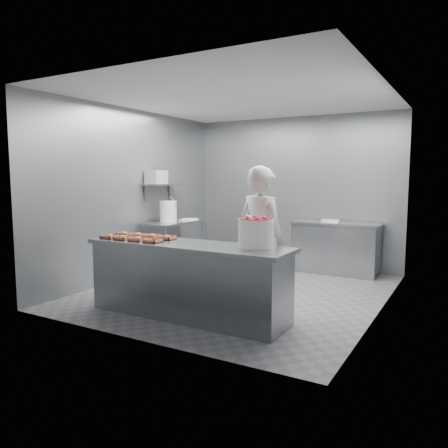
{
  "coord_description": "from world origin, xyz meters",
  "views": [
    {
      "loc": [
        2.95,
        -5.62,
        1.71
      ],
      "look_at": [
        -0.15,
        -0.2,
        1.01
      ],
      "focal_mm": 35.0,
      "sensor_mm": 36.0,
      "label": 1
    }
  ],
  "objects_px": {
    "tray_2": "(138,239)",
    "tray_7": "(167,238)",
    "glaze_bucket": "(168,211)",
    "service_counter": "(188,280)",
    "prep_table": "(173,238)",
    "tray_1": "(123,238)",
    "back_counter": "(335,248)",
    "tray_5": "(138,235)",
    "tray_0": "(109,236)",
    "appliance": "(156,177)",
    "tray_3": "(153,241)",
    "tray_6": "(152,236)",
    "tray_4": "(125,234)",
    "strawberry_tub": "(256,232)",
    "worker": "(261,240)"
  },
  "relations": [
    {
      "from": "tray_2",
      "to": "tray_7",
      "type": "distance_m",
      "value": 0.37
    },
    {
      "from": "glaze_bucket",
      "to": "service_counter",
      "type": "bearing_deg",
      "value": -47.71
    },
    {
      "from": "prep_table",
      "to": "tray_1",
      "type": "relative_size",
      "value": 6.4
    },
    {
      "from": "tray_1",
      "to": "glaze_bucket",
      "type": "relative_size",
      "value": 0.42
    },
    {
      "from": "back_counter",
      "to": "tray_5",
      "type": "height_order",
      "value": "tray_5"
    },
    {
      "from": "tray_0",
      "to": "appliance",
      "type": "xyz_separation_m",
      "value": [
        -0.69,
        1.86,
        0.76
      ]
    },
    {
      "from": "tray_3",
      "to": "tray_6",
      "type": "xyz_separation_m",
      "value": [
        -0.24,
        0.29,
        0.0
      ]
    },
    {
      "from": "tray_7",
      "to": "appliance",
      "type": "distance_m",
      "value": 2.25
    },
    {
      "from": "tray_4",
      "to": "tray_5",
      "type": "bearing_deg",
      "value": 0.0
    },
    {
      "from": "tray_0",
      "to": "glaze_bucket",
      "type": "height_order",
      "value": "glaze_bucket"
    },
    {
      "from": "tray_5",
      "to": "tray_4",
      "type": "bearing_deg",
      "value": 180.0
    },
    {
      "from": "tray_4",
      "to": "tray_2",
      "type": "bearing_deg",
      "value": -30.71
    },
    {
      "from": "tray_6",
      "to": "prep_table",
      "type": "bearing_deg",
      "value": 119.06
    },
    {
      "from": "tray_1",
      "to": "tray_6",
      "type": "height_order",
      "value": "same"
    },
    {
      "from": "service_counter",
      "to": "appliance",
      "type": "height_order",
      "value": "appliance"
    },
    {
      "from": "tray_1",
      "to": "tray_4",
      "type": "xyz_separation_m",
      "value": [
        -0.24,
        0.29,
        0.0
      ]
    },
    {
      "from": "tray_4",
      "to": "strawberry_tub",
      "type": "relative_size",
      "value": 0.47
    },
    {
      "from": "service_counter",
      "to": "back_counter",
      "type": "distance_m",
      "value": 3.37
    },
    {
      "from": "worker",
      "to": "appliance",
      "type": "relative_size",
      "value": 5.95
    },
    {
      "from": "tray_1",
      "to": "tray_6",
      "type": "relative_size",
      "value": 1.0
    },
    {
      "from": "tray_4",
      "to": "tray_5",
      "type": "distance_m",
      "value": 0.24
    },
    {
      "from": "tray_3",
      "to": "worker",
      "type": "xyz_separation_m",
      "value": [
        1.1,
        0.74,
        -0.01
      ]
    },
    {
      "from": "tray_2",
      "to": "tray_6",
      "type": "xyz_separation_m",
      "value": [
        0.0,
        0.29,
        0.0
      ]
    },
    {
      "from": "service_counter",
      "to": "prep_table",
      "type": "height_order",
      "value": "same"
    },
    {
      "from": "tray_5",
      "to": "tray_7",
      "type": "relative_size",
      "value": 1.0
    },
    {
      "from": "tray_0",
      "to": "tray_2",
      "type": "xyz_separation_m",
      "value": [
        0.48,
        0.0,
        0.0
      ]
    },
    {
      "from": "back_counter",
      "to": "tray_7",
      "type": "relative_size",
      "value": 8.01
    },
    {
      "from": "tray_1",
      "to": "tray_3",
      "type": "relative_size",
      "value": 1.0
    },
    {
      "from": "service_counter",
      "to": "back_counter",
      "type": "xyz_separation_m",
      "value": [
        0.9,
        3.25,
        -0.0
      ]
    },
    {
      "from": "back_counter",
      "to": "tray_6",
      "type": "height_order",
      "value": "tray_6"
    },
    {
      "from": "back_counter",
      "to": "strawberry_tub",
      "type": "xyz_separation_m",
      "value": [
        -0.06,
        -3.1,
        0.62
      ]
    },
    {
      "from": "tray_5",
      "to": "glaze_bucket",
      "type": "bearing_deg",
      "value": 114.53
    },
    {
      "from": "tray_3",
      "to": "service_counter",
      "type": "bearing_deg",
      "value": 19.5
    },
    {
      "from": "tray_5",
      "to": "worker",
      "type": "bearing_deg",
      "value": 16.09
    },
    {
      "from": "glaze_bucket",
      "to": "tray_0",
      "type": "bearing_deg",
      "value": -75.05
    },
    {
      "from": "tray_5",
      "to": "tray_6",
      "type": "bearing_deg",
      "value": 0.0
    },
    {
      "from": "prep_table",
      "to": "tray_1",
      "type": "height_order",
      "value": "tray_1"
    },
    {
      "from": "back_counter",
      "to": "glaze_bucket",
      "type": "relative_size",
      "value": 3.35
    },
    {
      "from": "service_counter",
      "to": "strawberry_tub",
      "type": "bearing_deg",
      "value": 10.14
    },
    {
      "from": "tray_0",
      "to": "appliance",
      "type": "distance_m",
      "value": 2.12
    },
    {
      "from": "prep_table",
      "to": "glaze_bucket",
      "type": "xyz_separation_m",
      "value": [
        0.0,
        -0.14,
        0.5
      ]
    },
    {
      "from": "prep_table",
      "to": "tray_0",
      "type": "bearing_deg",
      "value": -75.93
    },
    {
      "from": "back_counter",
      "to": "tray_5",
      "type": "distance_m",
      "value": 3.61
    },
    {
      "from": "tray_2",
      "to": "tray_5",
      "type": "relative_size",
      "value": 1.0
    },
    {
      "from": "back_counter",
      "to": "tray_6",
      "type": "relative_size",
      "value": 8.01
    },
    {
      "from": "tray_1",
      "to": "tray_7",
      "type": "bearing_deg",
      "value": 30.71
    },
    {
      "from": "tray_7",
      "to": "back_counter",
      "type": "bearing_deg",
      "value": 67.21
    },
    {
      "from": "tray_6",
      "to": "worker",
      "type": "height_order",
      "value": "worker"
    },
    {
      "from": "back_counter",
      "to": "tray_4",
      "type": "height_order",
      "value": "tray_4"
    },
    {
      "from": "service_counter",
      "to": "prep_table",
      "type": "distance_m",
      "value": 2.56
    }
  ]
}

